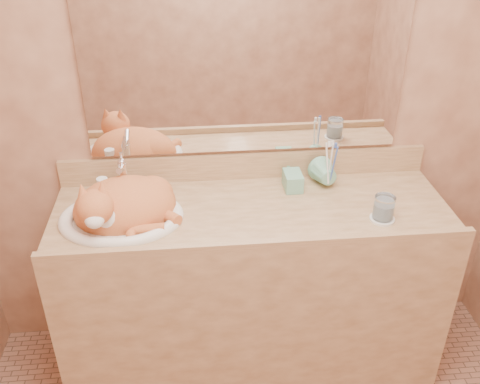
{
  "coord_description": "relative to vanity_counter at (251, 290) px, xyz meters",
  "views": [
    {
      "loc": [
        -0.22,
        -1.08,
        2.01
      ],
      "look_at": [
        -0.05,
        0.7,
        0.95
      ],
      "focal_mm": 40.0,
      "sensor_mm": 36.0,
      "label": 1
    }
  ],
  "objects": [
    {
      "name": "wall_back",
      "position": [
        0.0,
        0.28,
        0.82
      ],
      "size": [
        2.4,
        0.02,
        2.5
      ],
      "primitive_type": "cube",
      "color": "brown",
      "rests_on": "ground"
    },
    {
      "name": "soap_dispenser",
      "position": [
        0.19,
        0.09,
        0.51
      ],
      "size": [
        0.08,
        0.08,
        0.17
      ],
      "primitive_type": "imported",
      "rotation": [
        0.0,
        0.0,
        0.02
      ],
      "color": "#72B697",
      "rests_on": "vanity_counter"
    },
    {
      "name": "water_glass",
      "position": [
        0.5,
        -0.13,
        0.48
      ],
      "size": [
        0.08,
        0.08,
        0.09
      ],
      "primitive_type": "cylinder",
      "color": "silver",
      "rests_on": "saucer"
    },
    {
      "name": "cat",
      "position": [
        -0.51,
        -0.01,
        0.49
      ],
      "size": [
        0.47,
        0.41,
        0.22
      ],
      "primitive_type": null,
      "rotation": [
        0.0,
        0.0,
        0.21
      ],
      "color": "#BB582B",
      "rests_on": "sink_basin"
    },
    {
      "name": "toothbrushes",
      "position": [
        0.34,
        0.12,
        0.56
      ],
      "size": [
        0.04,
        0.04,
        0.23
      ],
      "primitive_type": null,
      "color": "white",
      "rests_on": "toothbrush_cup"
    },
    {
      "name": "vanity_counter",
      "position": [
        0.0,
        0.0,
        0.0
      ],
      "size": [
        1.6,
        0.55,
        0.85
      ],
      "primitive_type": null,
      "color": "olive",
      "rests_on": "floor"
    },
    {
      "name": "lotion_bottle",
      "position": [
        -0.6,
        0.12,
        0.48
      ],
      "size": [
        0.04,
        0.04,
        0.11
      ],
      "primitive_type": "cylinder",
      "color": "white",
      "rests_on": "vanity_counter"
    },
    {
      "name": "mirror",
      "position": [
        0.0,
        0.26,
        0.97
      ],
      "size": [
        1.3,
        0.02,
        0.8
      ],
      "primitive_type": "cube",
      "color": "white",
      "rests_on": "wall_back"
    },
    {
      "name": "toothbrush_cup",
      "position": [
        0.34,
        0.12,
        0.48
      ],
      "size": [
        0.13,
        0.13,
        0.11
      ],
      "primitive_type": "imported",
      "rotation": [
        0.0,
        0.0,
        0.19
      ],
      "color": "#72B697",
      "rests_on": "vanity_counter"
    },
    {
      "name": "sink_basin",
      "position": [
        -0.52,
        -0.02,
        0.5
      ],
      "size": [
        0.47,
        0.4,
        0.15
      ],
      "primitive_type": null,
      "rotation": [
        0.0,
        0.0,
        0.0
      ],
      "color": "white",
      "rests_on": "vanity_counter"
    },
    {
      "name": "saucer",
      "position": [
        0.5,
        -0.13,
        0.43
      ],
      "size": [
        0.1,
        0.1,
        0.01
      ],
      "primitive_type": "cylinder",
      "color": "white",
      "rests_on": "vanity_counter"
    },
    {
      "name": "faucet",
      "position": [
        -0.52,
        0.16,
        0.52
      ],
      "size": [
        0.06,
        0.13,
        0.18
      ],
      "primitive_type": null,
      "rotation": [
        0.0,
        0.0,
        0.11
      ],
      "color": "white",
      "rests_on": "vanity_counter"
    }
  ]
}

